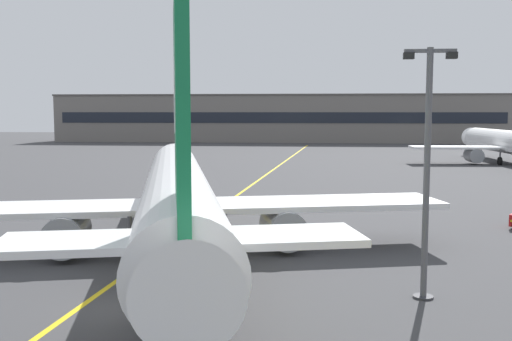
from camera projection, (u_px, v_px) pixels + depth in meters
name	position (u px, v px, depth m)	size (l,w,h in m)	color
ground_plane	(132.00, 308.00, 24.88)	(400.00, 400.00, 0.00)	#3D3D3F
taxiway_centreline	(230.00, 201.00, 54.60)	(0.30, 180.00, 0.01)	yellow
airliner_foreground	(177.00, 196.00, 34.14)	(32.23, 41.00, 11.65)	white
apron_lamp_post	(427.00, 169.00, 25.63)	(2.24, 0.90, 10.99)	#515156
safety_cone_by_nose_gear	(241.00, 206.00, 50.03)	(0.44, 0.44, 0.55)	orange
terminal_building	(279.00, 118.00, 158.88)	(120.90, 12.40, 12.75)	slate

